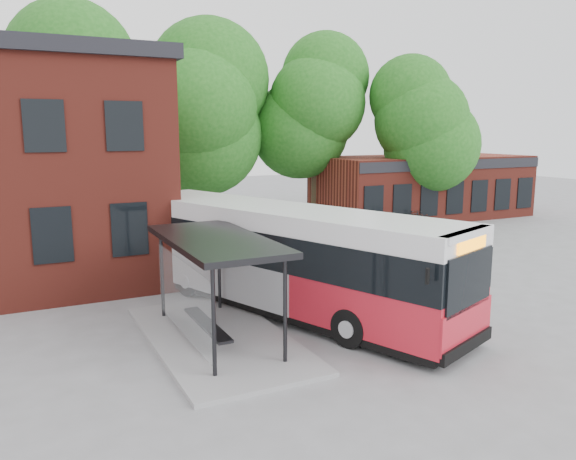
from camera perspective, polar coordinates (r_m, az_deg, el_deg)
name	(u,v)px	position (r m, az deg, el deg)	size (l,w,h in m)	color
ground	(339,307)	(18.48, 5.20, -7.81)	(100.00, 100.00, 0.00)	slate
shop_row	(423,187)	(37.95, 13.52, 4.30)	(14.00, 6.20, 4.00)	maroon
bus_shelter	(217,289)	(15.32, -7.25, -5.97)	(3.60, 7.00, 2.90)	black
bike_rail	(387,230)	(31.56, 10.04, -0.03)	(5.20, 0.10, 0.38)	black
tree_0	(77,133)	(31.10, -20.68, 9.17)	(7.92, 7.92, 11.00)	#1B5817
tree_1	(202,138)	(33.55, -8.73, 9.21)	(7.92, 7.92, 10.40)	#1B5817
tree_2	(315,133)	(35.43, 2.77, 9.84)	(7.92, 7.92, 11.00)	#1B5817
tree_3	(420,147)	(34.97, 13.27, 8.17)	(7.04, 7.04, 9.28)	#1B5817
city_bus	(279,258)	(17.96, -0.92, -2.84)	(2.76, 12.95, 3.29)	red
bicycle_0	(355,231)	(29.41, 6.78, -0.14)	(0.62, 1.77, 0.93)	black
bicycle_1	(346,225)	(30.95, 5.96, 0.47)	(0.48, 1.70, 1.02)	black
bicycle_2	(369,227)	(31.11, 8.27, 0.28)	(0.54, 1.56, 0.82)	black
bicycle_3	(383,222)	(32.46, 9.63, 0.80)	(0.46, 1.63, 0.98)	black
bicycle_4	(393,224)	(31.93, 10.62, 0.62)	(0.65, 1.87, 0.98)	black
bicycle_5	(411,224)	(31.57, 12.42, 0.56)	(0.52, 1.85, 1.11)	black
bicycle_6	(401,223)	(32.51, 11.37, 0.67)	(0.59, 1.69, 0.89)	black
bicycle_7	(414,219)	(33.57, 12.70, 1.07)	(0.50, 1.76, 1.06)	black
bicycle_extra_0	(418,223)	(32.87, 13.05, 0.73)	(0.60, 1.73, 0.91)	#531605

